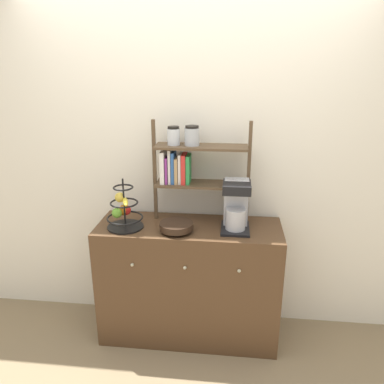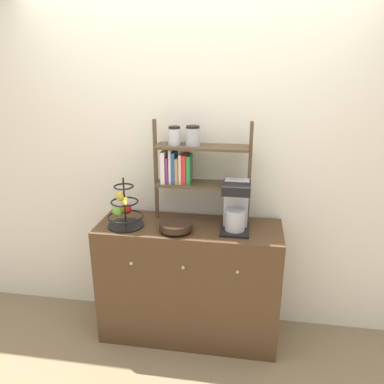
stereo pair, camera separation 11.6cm
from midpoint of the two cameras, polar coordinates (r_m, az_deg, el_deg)
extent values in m
plane|color=#847051|center=(3.01, -2.19, -23.27)|extent=(12.00, 12.00, 0.00)
cube|color=silver|center=(2.83, -1.00, 4.21)|extent=(7.00, 0.05, 2.60)
cube|color=#4C331E|center=(2.91, -1.62, -13.46)|extent=(1.33, 0.47, 0.92)
sphere|color=#B2AD8C|center=(2.65, -10.38, -10.87)|extent=(0.02, 0.02, 0.02)
sphere|color=#B2AD8C|center=(2.58, -2.42, -11.48)|extent=(0.02, 0.02, 0.02)
sphere|color=#B2AD8C|center=(2.55, 5.88, -11.89)|extent=(0.02, 0.02, 0.02)
cube|color=black|center=(2.64, 5.33, -5.57)|extent=(0.20, 0.25, 0.02)
cube|color=#B7B7BC|center=(2.64, 5.48, -1.50)|extent=(0.17, 0.10, 0.33)
cylinder|color=#B7B7BC|center=(2.59, 5.38, -4.11)|extent=(0.14, 0.14, 0.15)
cube|color=black|center=(2.52, 5.54, 0.72)|extent=(0.19, 0.20, 0.06)
cylinder|color=black|center=(2.72, -11.30, -5.20)|extent=(0.26, 0.26, 0.01)
cylinder|color=black|center=(2.66, -11.55, -1.64)|extent=(0.01, 0.01, 0.35)
torus|color=black|center=(2.70, -11.39, -3.87)|extent=(0.26, 0.26, 0.01)
torus|color=black|center=(2.66, -11.55, -1.64)|extent=(0.20, 0.20, 0.01)
torus|color=black|center=(2.62, -11.71, 0.67)|extent=(0.14, 0.14, 0.01)
sphere|color=red|center=(2.73, -11.23, -2.74)|extent=(0.07, 0.07, 0.07)
sphere|color=#6BAD33|center=(2.70, -12.59, -3.15)|extent=(0.07, 0.07, 0.07)
sphere|color=orange|center=(2.73, -11.59, -2.73)|extent=(0.08, 0.08, 0.08)
ellipsoid|color=yellow|center=(2.61, -11.37, -1.49)|extent=(0.08, 0.15, 0.04)
sphere|color=gold|center=(2.67, -12.16, -0.81)|extent=(0.07, 0.07, 0.07)
cylinder|color=black|center=(2.61, -3.66, -5.82)|extent=(0.13, 0.13, 0.02)
cylinder|color=black|center=(2.60, -3.67, -5.17)|extent=(0.23, 0.23, 0.05)
cube|color=brown|center=(2.73, -6.92, 3.21)|extent=(0.02, 0.02, 0.74)
cube|color=brown|center=(2.66, 7.38, 2.78)|extent=(0.02, 0.02, 0.74)
cube|color=brown|center=(2.70, 0.14, 1.21)|extent=(0.65, 0.20, 0.02)
cube|color=brown|center=(2.63, 0.14, 6.90)|extent=(0.65, 0.20, 0.02)
cube|color=white|center=(2.70, -5.57, 3.90)|extent=(0.03, 0.16, 0.23)
cube|color=#8C338C|center=(2.70, -4.98, 3.45)|extent=(0.02, 0.14, 0.19)
cube|color=white|center=(2.69, -4.55, 4.01)|extent=(0.02, 0.13, 0.24)
cube|color=#2D599E|center=(2.69, -4.04, 3.82)|extent=(0.02, 0.14, 0.23)
cube|color=tan|center=(2.69, -3.51, 3.39)|extent=(0.02, 0.15, 0.19)
cube|color=white|center=(2.68, -3.02, 3.65)|extent=(0.02, 0.13, 0.21)
cube|color=red|center=(2.68, -2.42, 3.63)|extent=(0.03, 0.15, 0.21)
cube|color=#2D8C47|center=(2.68, -1.78, 3.55)|extent=(0.03, 0.14, 0.21)
cylinder|color=silver|center=(2.64, -4.10, 8.38)|extent=(0.09, 0.09, 0.11)
cylinder|color=black|center=(2.63, -4.14, 9.78)|extent=(0.08, 0.08, 0.02)
cylinder|color=#ADB2B7|center=(2.62, -1.28, 8.42)|extent=(0.10, 0.10, 0.12)
cylinder|color=black|center=(2.61, -1.29, 9.90)|extent=(0.09, 0.09, 0.02)
camera|label=1|loc=(0.06, -91.28, -0.44)|focal=35.00mm
camera|label=2|loc=(0.06, 88.72, 0.44)|focal=35.00mm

